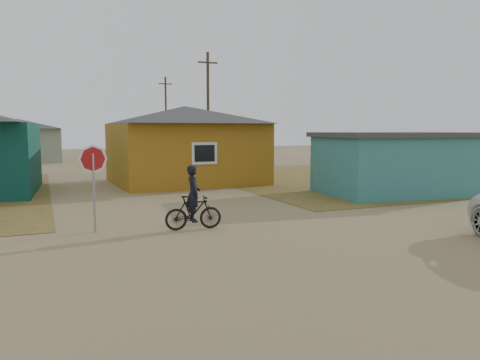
# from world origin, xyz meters

# --- Properties ---
(ground) EXTENTS (120.00, 120.00, 0.00)m
(ground) POSITION_xyz_m (0.00, 0.00, 0.00)
(ground) COLOR #8E7B52
(grass_ne) EXTENTS (20.00, 18.00, 0.00)m
(grass_ne) POSITION_xyz_m (14.00, 13.00, 0.01)
(grass_ne) COLOR brown
(grass_ne) RESTS_ON ground
(house_yellow) EXTENTS (7.72, 6.76, 3.90)m
(house_yellow) POSITION_xyz_m (2.50, 14.00, 2.00)
(house_yellow) COLOR #9B6917
(house_yellow) RESTS_ON ground
(shed_turquoise) EXTENTS (6.71, 4.93, 2.60)m
(shed_turquoise) POSITION_xyz_m (9.50, 6.50, 1.31)
(shed_turquoise) COLOR teal
(shed_turquoise) RESTS_ON ground
(house_pale_west) EXTENTS (7.04, 6.15, 3.60)m
(house_pale_west) POSITION_xyz_m (-6.00, 34.00, 1.86)
(house_pale_west) COLOR gray
(house_pale_west) RESTS_ON ground
(house_beige_east) EXTENTS (6.95, 6.05, 3.60)m
(house_beige_east) POSITION_xyz_m (10.00, 40.00, 1.86)
(house_beige_east) COLOR gray
(house_beige_east) RESTS_ON ground
(utility_pole_near) EXTENTS (1.40, 0.20, 8.00)m
(utility_pole_near) POSITION_xyz_m (6.50, 22.00, 4.14)
(utility_pole_near) COLOR #433828
(utility_pole_near) RESTS_ON ground
(utility_pole_far) EXTENTS (1.40, 0.20, 8.00)m
(utility_pole_far) POSITION_xyz_m (7.50, 38.00, 4.14)
(utility_pole_far) COLOR #433828
(utility_pole_far) RESTS_ON ground
(stop_sign) EXTENTS (0.76, 0.18, 2.33)m
(stop_sign) POSITION_xyz_m (-3.02, 3.67, 1.72)
(stop_sign) COLOR gray
(stop_sign) RESTS_ON ground
(cyclist) EXTENTS (1.59, 0.59, 1.76)m
(cyclist) POSITION_xyz_m (-0.51, 2.98, 0.64)
(cyclist) COLOR black
(cyclist) RESTS_ON ground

